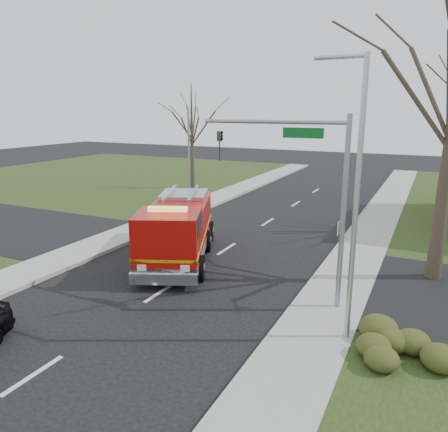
% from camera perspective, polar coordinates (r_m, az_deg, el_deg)
% --- Properties ---
extents(ground, '(120.00, 120.00, 0.00)m').
position_cam_1_polar(ground, '(17.36, -8.40, -9.89)').
color(ground, black).
rests_on(ground, ground).
extents(sidewalk_right, '(2.40, 80.00, 0.15)m').
position_cam_1_polar(sidewalk_right, '(15.02, 12.18, -13.69)').
color(sidewalk_right, '#9A9A95').
rests_on(sidewalk_right, ground).
extents(sidewalk_left, '(2.40, 80.00, 0.15)m').
position_cam_1_polar(sidewalk_left, '(21.25, -22.47, -6.10)').
color(sidewalk_left, '#9A9A95').
rests_on(sidewalk_left, ground).
extents(hedge_corner, '(2.80, 2.00, 0.90)m').
position_cam_1_polar(hedge_corner, '(13.62, 23.12, -15.22)').
color(hedge_corner, '#2E3914').
rests_on(hedge_corner, lawn_right).
extents(bare_tree_left, '(4.50, 4.50, 9.00)m').
position_cam_1_polar(bare_tree_left, '(38.19, -4.24, 11.76)').
color(bare_tree_left, '#3A2F22').
rests_on(bare_tree_left, ground).
extents(traffic_signal_mast, '(5.29, 0.18, 6.80)m').
position_cam_1_polar(traffic_signal_mast, '(15.22, 10.81, 5.16)').
color(traffic_signal_mast, gray).
rests_on(traffic_signal_mast, ground).
extents(streetlight_pole, '(1.48, 0.16, 8.40)m').
position_cam_1_polar(streetlight_pole, '(12.92, 16.69, 2.59)').
color(streetlight_pole, '#B7BABF').
rests_on(streetlight_pole, ground).
extents(utility_pole_far, '(0.14, 0.14, 7.00)m').
position_cam_1_polar(utility_pole_far, '(31.56, -4.59, 7.55)').
color(utility_pole_far, gray).
rests_on(utility_pole_far, ground).
extents(fire_engine, '(5.45, 8.09, 3.10)m').
position_cam_1_polar(fire_engine, '(20.42, -6.12, -1.97)').
color(fire_engine, '#AB0C07').
rests_on(fire_engine, ground).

